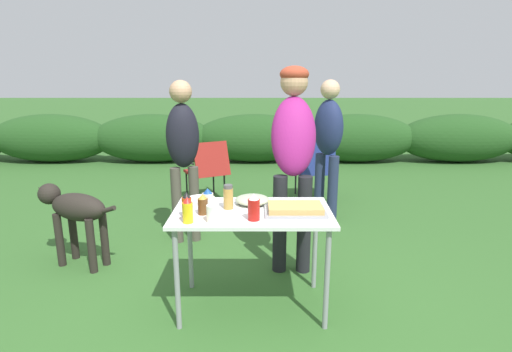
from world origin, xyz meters
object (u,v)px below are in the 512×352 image
object	(u,v)px
paper_cup_stack	(215,213)
camp_chair_green_behind_table	(317,167)
beer_bottle	(205,205)
mayo_bottle	(210,200)
standing_person_in_red_jacket	(330,138)
food_tray	(297,209)
plate_stack	(202,201)
dog	(77,211)
mixing_bowl	(254,200)
hot_sauce_bottle	(189,205)
standing_person_in_dark_puffer	(185,146)
standing_person_with_beanie	(295,144)
mustard_bottle	(189,210)
ketchup_bottle	(256,207)
spice_jar	(230,197)
folding_table	(254,221)
camp_chair_near_hedge	(209,168)

from	to	relation	value
paper_cup_stack	camp_chair_green_behind_table	world-z (taller)	paper_cup_stack
paper_cup_stack	beer_bottle	xyz separation A→B (m)	(-0.08, 0.15, 0.01)
mayo_bottle	standing_person_in_red_jacket	size ratio (longest dim) A/B	0.10
food_tray	plate_stack	distance (m)	0.71
standing_person_in_red_jacket	dog	xyz separation A→B (m)	(-2.41, -1.18, -0.47)
mixing_bowl	hot_sauce_bottle	distance (m)	0.52
food_tray	standing_person_in_dark_puffer	world-z (taller)	standing_person_in_dark_puffer
paper_cup_stack	standing_person_with_beanie	distance (m)	1.12
mustard_bottle	ketchup_bottle	bearing A→B (deg)	6.66
standing_person_in_red_jacket	spice_jar	bearing A→B (deg)	-68.48
plate_stack	paper_cup_stack	distance (m)	0.42
food_tray	mixing_bowl	distance (m)	0.36
camp_chair_green_behind_table	beer_bottle	bearing A→B (deg)	-118.05
standing_person_in_dark_puffer	camp_chair_green_behind_table	distance (m)	2.13
mustard_bottle	food_tray	bearing A→B (deg)	14.99
paper_cup_stack	camp_chair_green_behind_table	distance (m)	3.05
standing_person_in_red_jacket	folding_table	bearing A→B (deg)	-63.71
mixing_bowl	mayo_bottle	world-z (taller)	mayo_bottle
paper_cup_stack	camp_chair_green_behind_table	size ratio (longest dim) A/B	0.13
hot_sauce_bottle	standing_person_in_dark_puffer	bearing A→B (deg)	100.77
beer_bottle	hot_sauce_bottle	size ratio (longest dim) A/B	0.80
spice_jar	mixing_bowl	bearing A→B (deg)	34.07
ketchup_bottle	spice_jar	bearing A→B (deg)	128.19
mustard_bottle	standing_person_with_beanie	xyz separation A→B (m)	(0.75, 0.91, 0.27)
paper_cup_stack	standing_person_in_red_jacket	world-z (taller)	standing_person_in_red_jacket
folding_table	food_tray	size ratio (longest dim) A/B	2.64
standing_person_in_red_jacket	plate_stack	bearing A→B (deg)	-75.44
hot_sauce_bottle	spice_jar	bearing A→B (deg)	34.29
spice_jar	standing_person_in_dark_puffer	bearing A→B (deg)	113.99
folding_table	dog	xyz separation A→B (m)	(-1.56, 0.68, -0.16)
mayo_bottle	standing_person_in_dark_puffer	world-z (taller)	standing_person_in_dark_puffer
plate_stack	beer_bottle	size ratio (longest dim) A/B	1.56
food_tray	standing_person_with_beanie	distance (m)	0.80
standing_person_with_beanie	camp_chair_near_hedge	world-z (taller)	standing_person_with_beanie
paper_cup_stack	camp_chair_near_hedge	world-z (taller)	paper_cup_stack
ketchup_bottle	mixing_bowl	bearing A→B (deg)	92.58
standing_person_in_dark_puffer	spice_jar	bearing A→B (deg)	-80.55
hot_sauce_bottle	camp_chair_green_behind_table	xyz separation A→B (m)	(1.25, 2.75, -0.35)
beer_bottle	dog	xyz separation A→B (m)	(-1.23, 0.75, -0.30)
plate_stack	dog	xyz separation A→B (m)	(-1.18, 0.50, -0.25)
beer_bottle	dog	bearing A→B (deg)	148.68
dog	camp_chair_green_behind_table	bearing A→B (deg)	-29.66
folding_table	plate_stack	size ratio (longest dim) A/B	5.03
plate_stack	paper_cup_stack	world-z (taller)	paper_cup_stack
standing_person_in_dark_puffer	dog	distance (m)	1.13
paper_cup_stack	standing_person_in_dark_puffer	xyz separation A→B (m)	(-0.43, 1.42, 0.19)
mixing_bowl	folding_table	bearing A→B (deg)	-89.01
standing_person_in_dark_puffer	dog	size ratio (longest dim) A/B	1.93
standing_person_with_beanie	dog	bearing A→B (deg)	-176.34
hot_sauce_bottle	standing_person_in_red_jacket	xyz separation A→B (m)	(1.27, 1.99, 0.15)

